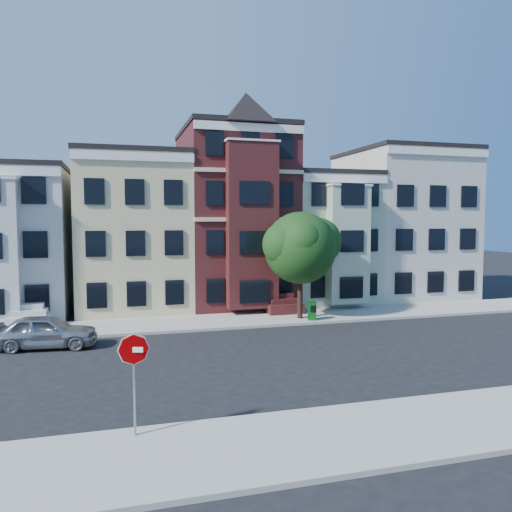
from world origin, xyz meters
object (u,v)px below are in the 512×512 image
object	(u,v)px
newspaper_box	(312,311)
stop_sign	(134,378)
parked_car	(45,331)
street_tree	(300,253)

from	to	relation	value
newspaper_box	stop_sign	size ratio (longest dim) A/B	0.34
parked_car	newspaper_box	size ratio (longest dim) A/B	4.34
street_tree	stop_sign	world-z (taller)	street_tree
parked_car	newspaper_box	distance (m)	14.31
newspaper_box	parked_car	bearing A→B (deg)	-153.72
street_tree	parked_car	distance (m)	14.33
parked_car	street_tree	bearing A→B (deg)	-72.75
parked_car	newspaper_box	bearing A→B (deg)	-75.88
newspaper_box	stop_sign	distance (m)	16.86
newspaper_box	stop_sign	xyz separation A→B (m)	(-10.52, -13.13, 1.05)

